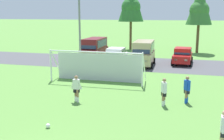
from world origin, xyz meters
name	(u,v)px	position (x,y,z in m)	size (l,w,h in m)	color
ground_plane	(130,79)	(0.00, 15.00, 0.00)	(400.00, 400.00, 0.00)	#598C3D
parking_lot_strip	(144,64)	(0.00, 22.17, 0.00)	(52.00, 8.40, 0.01)	#4C4C51
soccer_ball	(48,126)	(-1.69, 4.04, 0.11)	(0.22, 0.22, 0.22)	white
soccer_goal	(98,65)	(-2.30, 13.41, 1.29)	(7.44, 2.01, 2.57)	white
player_striker_near	(76,89)	(-1.92, 8.12, 0.82)	(0.73, 0.31, 1.64)	#936B4C
player_midfield_center	(224,130)	(6.00, 3.94, 0.82)	(0.28, 0.73, 1.64)	tan
player_defender_far	(187,90)	(4.55, 9.67, 0.82)	(0.39, 0.72, 1.64)	#936B4C
player_winger_left	(164,92)	(3.27, 8.79, 0.82)	(0.36, 0.74, 1.64)	#936B4C
parked_car_slot_far_left	(94,48)	(-5.88, 23.05, 1.34)	(2.22, 4.81, 2.52)	maroon
parked_car_slot_left	(116,56)	(-2.83, 21.01, 0.88)	(2.09, 4.23, 1.72)	silver
parked_car_slot_center_left	(144,53)	(0.11, 21.13, 1.34)	(2.33, 4.87, 2.52)	tan
parked_car_slot_center	(183,56)	(3.98, 23.15, 0.88)	(2.20, 4.29, 1.72)	red
tree_left_edge	(131,3)	(-3.83, 33.65, 6.81)	(3.72, 3.72, 9.91)	brown
tree_mid_left	(200,6)	(5.68, 32.42, 6.28)	(3.43, 3.43, 9.14)	brown
street_lamp	(82,32)	(-5.22, 17.49, 3.60)	(2.00, 0.32, 6.94)	slate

